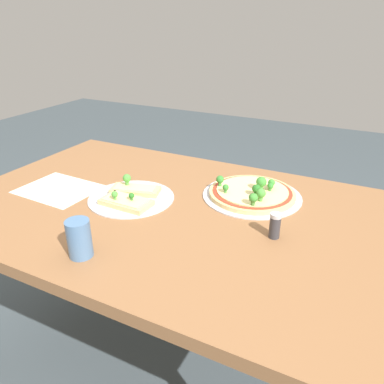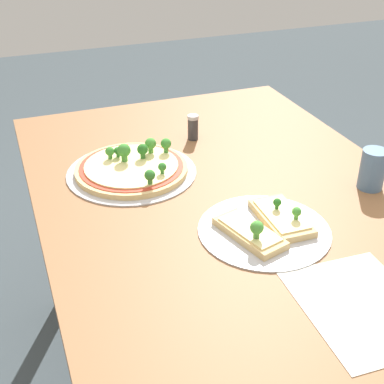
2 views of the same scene
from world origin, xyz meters
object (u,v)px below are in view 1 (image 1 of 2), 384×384
condiment_shaker (275,225)px  pizza_tray_whole (252,193)px  dining_table (167,229)px  drinking_cup (79,239)px  pizza_tray_slice (131,196)px

condiment_shaker → pizza_tray_whole: bearing=121.9°
dining_table → condiment_shaker: (0.36, -0.03, 0.12)m
pizza_tray_whole → drinking_cup: 0.59m
pizza_tray_slice → drinking_cup: 0.33m
pizza_tray_slice → drinking_cup: bearing=-76.8°
dining_table → condiment_shaker: condiment_shaker is taller
pizza_tray_slice → drinking_cup: drinking_cup is taller
drinking_cup → condiment_shaker: (0.41, 0.30, -0.01)m
dining_table → pizza_tray_whole: size_ratio=4.16×
pizza_tray_whole → drinking_cup: size_ratio=3.32×
pizza_tray_whole → pizza_tray_slice: bearing=-150.5°
pizza_tray_slice → dining_table: bearing=4.9°
pizza_tray_whole → dining_table: bearing=-139.9°
dining_table → condiment_shaker: bearing=-4.5°
drinking_cup → condiment_shaker: size_ratio=1.36×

